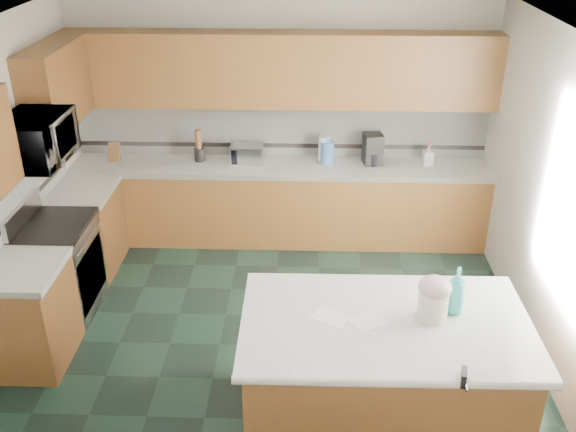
{
  "coord_description": "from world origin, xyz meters",
  "views": [
    {
      "loc": [
        0.32,
        -4.56,
        3.61
      ],
      "look_at": [
        0.15,
        0.35,
        1.12
      ],
      "focal_mm": 40.0,
      "sensor_mm": 36.0,
      "label": 1
    }
  ],
  "objects_px": {
    "island_base": "(381,375)",
    "knife_block": "(115,152)",
    "toaster_oven": "(246,154)",
    "coffee_maker": "(373,149)",
    "soap_bottle_island": "(456,291)",
    "island_top": "(386,324)",
    "treat_jar": "(433,304)"
  },
  "relations": [
    {
      "from": "island_base",
      "to": "knife_block",
      "type": "bearing_deg",
      "value": 132.65
    },
    {
      "from": "toaster_oven",
      "to": "coffee_maker",
      "type": "xyz_separation_m",
      "value": [
        1.39,
        0.03,
        0.07
      ]
    },
    {
      "from": "soap_bottle_island",
      "to": "toaster_oven",
      "type": "distance_m",
      "value": 3.29
    },
    {
      "from": "island_top",
      "to": "soap_bottle_island",
      "type": "xyz_separation_m",
      "value": [
        0.5,
        0.13,
        0.21
      ]
    },
    {
      "from": "toaster_oven",
      "to": "treat_jar",
      "type": "bearing_deg",
      "value": -60.54
    },
    {
      "from": "island_top",
      "to": "knife_block",
      "type": "xyz_separation_m",
      "value": [
        -2.72,
        2.91,
        0.14
      ]
    },
    {
      "from": "island_base",
      "to": "toaster_oven",
      "type": "relative_size",
      "value": 5.51
    },
    {
      "from": "toaster_oven",
      "to": "island_base",
      "type": "bearing_deg",
      "value": -66.12
    },
    {
      "from": "island_top",
      "to": "toaster_oven",
      "type": "xyz_separation_m",
      "value": [
        -1.25,
        2.91,
        0.13
      ]
    },
    {
      "from": "knife_block",
      "to": "coffee_maker",
      "type": "xyz_separation_m",
      "value": [
        2.86,
        0.03,
        0.06
      ]
    },
    {
      "from": "soap_bottle_island",
      "to": "knife_block",
      "type": "bearing_deg",
      "value": 158.91
    },
    {
      "from": "island_base",
      "to": "treat_jar",
      "type": "relative_size",
      "value": 8.76
    },
    {
      "from": "treat_jar",
      "to": "knife_block",
      "type": "xyz_separation_m",
      "value": [
        -3.05,
        2.86,
        -0.01
      ]
    },
    {
      "from": "treat_jar",
      "to": "knife_block",
      "type": "distance_m",
      "value": 4.18
    },
    {
      "from": "island_base",
      "to": "coffee_maker",
      "type": "relative_size",
      "value": 5.76
    },
    {
      "from": "island_base",
      "to": "coffee_maker",
      "type": "distance_m",
      "value": 3.02
    },
    {
      "from": "island_top",
      "to": "treat_jar",
      "type": "distance_m",
      "value": 0.36
    },
    {
      "from": "treat_jar",
      "to": "coffee_maker",
      "type": "distance_m",
      "value": 2.9
    },
    {
      "from": "treat_jar",
      "to": "soap_bottle_island",
      "type": "relative_size",
      "value": 0.62
    },
    {
      "from": "island_top",
      "to": "coffee_maker",
      "type": "distance_m",
      "value": 2.95
    },
    {
      "from": "knife_block",
      "to": "soap_bottle_island",
      "type": "bearing_deg",
      "value": -48.19
    },
    {
      "from": "island_top",
      "to": "soap_bottle_island",
      "type": "height_order",
      "value": "soap_bottle_island"
    },
    {
      "from": "island_top",
      "to": "coffee_maker",
      "type": "relative_size",
      "value": 6.06
    },
    {
      "from": "treat_jar",
      "to": "coffee_maker",
      "type": "bearing_deg",
      "value": 80.16
    },
    {
      "from": "treat_jar",
      "to": "coffee_maker",
      "type": "relative_size",
      "value": 0.66
    },
    {
      "from": "island_top",
      "to": "knife_block",
      "type": "relative_size",
      "value": 9.66
    },
    {
      "from": "soap_bottle_island",
      "to": "island_top",
      "type": "bearing_deg",
      "value": -145.65
    },
    {
      "from": "island_base",
      "to": "island_top",
      "type": "height_order",
      "value": "island_top"
    },
    {
      "from": "treat_jar",
      "to": "soap_bottle_island",
      "type": "bearing_deg",
      "value": 11.17
    },
    {
      "from": "knife_block",
      "to": "toaster_oven",
      "type": "distance_m",
      "value": 1.47
    },
    {
      "from": "soap_bottle_island",
      "to": "coffee_maker",
      "type": "height_order",
      "value": "soap_bottle_island"
    },
    {
      "from": "island_top",
      "to": "soap_bottle_island",
      "type": "bearing_deg",
      "value": 14.17
    }
  ]
}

